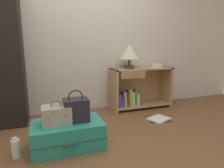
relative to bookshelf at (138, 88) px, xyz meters
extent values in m
plane|color=brown|center=(-0.91, -1.25, -0.35)|extent=(9.00, 9.00, 0.00)
cube|color=beige|center=(-0.91, 0.25, 0.95)|extent=(6.40, 0.10, 2.60)
cube|color=tan|center=(-0.47, -0.02, 0.00)|extent=(0.04, 0.38, 0.71)
cube|color=tan|center=(0.56, -0.02, 0.00)|extent=(0.04, 0.38, 0.71)
cube|color=tan|center=(0.04, -0.02, 0.35)|extent=(1.07, 0.38, 0.02)
cube|color=tan|center=(0.04, -0.02, -0.29)|extent=(0.99, 0.38, 0.02)
cube|color=tan|center=(0.04, 0.16, 0.00)|extent=(0.99, 0.01, 0.69)
cube|color=#9D7950|center=(-0.20, -0.19, 0.28)|extent=(0.43, 0.02, 0.12)
sphere|color=#9E844C|center=(-0.20, -0.21, 0.28)|extent=(0.02, 0.02, 0.02)
cube|color=#2D51B2|center=(-0.40, -0.05, -0.19)|extent=(0.04, 0.12, 0.19)
cube|color=purple|center=(-0.36, -0.05, -0.18)|extent=(0.05, 0.08, 0.21)
cube|color=#2D51B2|center=(-0.32, -0.05, -0.16)|extent=(0.06, 0.10, 0.26)
cube|color=gold|center=(-0.27, -0.05, -0.16)|extent=(0.05, 0.10, 0.25)
cube|color=#4C474C|center=(-0.22, -0.05, -0.14)|extent=(0.05, 0.12, 0.28)
cube|color=gold|center=(-0.18, -0.05, -0.14)|extent=(0.05, 0.11, 0.29)
cube|color=beige|center=(-0.12, -0.05, -0.17)|extent=(0.06, 0.09, 0.24)
cube|color=green|center=(-0.08, -0.05, -0.14)|extent=(0.04, 0.11, 0.29)
cube|color=beige|center=(-0.04, -0.05, -0.19)|extent=(0.05, 0.11, 0.19)
cylinder|color=#3D3838|center=(-0.18, -0.01, 0.38)|extent=(0.17, 0.17, 0.05)
cylinder|color=#3D3838|center=(-0.18, -0.01, 0.46)|extent=(0.04, 0.04, 0.11)
cone|color=beige|center=(-0.18, -0.01, 0.64)|extent=(0.33, 0.33, 0.24)
cylinder|color=silver|center=(0.36, -0.01, 0.39)|extent=(0.19, 0.19, 0.06)
cube|color=teal|center=(-1.35, -0.98, -0.21)|extent=(0.74, 0.44, 0.28)
cube|color=#235E52|center=(-1.35, -0.98, -0.21)|extent=(0.75, 0.45, 0.01)
cube|color=#235E52|center=(-1.35, -1.21, -0.21)|extent=(0.14, 0.02, 0.03)
cube|color=#A89E8E|center=(-1.46, -0.98, 0.02)|extent=(0.29, 0.22, 0.19)
torus|color=slate|center=(-1.46, -0.98, 0.14)|extent=(0.11, 0.02, 0.11)
cube|color=tan|center=(-1.54, -1.09, 0.06)|extent=(0.02, 0.01, 0.02)
cube|color=tan|center=(-1.38, -1.09, 0.06)|extent=(0.02, 0.01, 0.02)
cube|color=#231E2D|center=(-1.25, -0.97, 0.05)|extent=(0.26, 0.20, 0.24)
torus|color=#231E2D|center=(-1.25, -0.97, 0.20)|extent=(0.16, 0.01, 0.16)
cylinder|color=white|center=(-1.86, -1.02, -0.26)|extent=(0.08, 0.08, 0.18)
cylinder|color=silver|center=(-1.86, -1.02, -0.15)|extent=(0.05, 0.05, 0.02)
cube|color=white|center=(0.02, -0.64, -0.34)|extent=(0.37, 0.34, 0.02)
cube|color=black|center=(0.02, -0.64, -0.35)|extent=(0.37, 0.32, 0.01)
camera|label=1|loc=(-1.57, -2.96, 0.73)|focal=30.99mm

